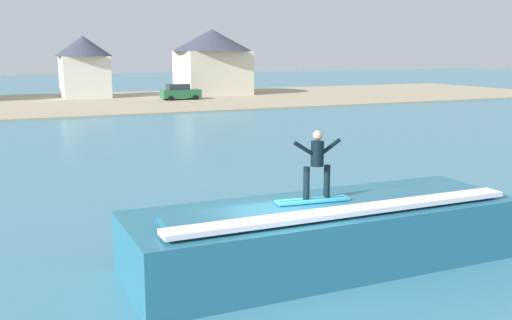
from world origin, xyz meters
TOP-DOWN VIEW (x-y plane):
  - ground_plane at (0.00, 0.00)m, footprint 260.00×260.00m
  - wave_crest at (1.47, 0.48)m, footprint 10.14×3.30m
  - surfboard at (0.99, 0.36)m, footprint 1.91×0.58m
  - surfer at (1.12, 0.41)m, footprint 1.31×0.32m
  - shoreline_bank at (0.00, 51.10)m, footprint 120.00×27.33m
  - car_far_shore at (12.69, 50.01)m, footprint 4.23×2.09m
  - house_gabled_white at (18.77, 56.30)m, footprint 9.82×9.82m
  - house_small_cottage at (3.69, 57.12)m, footprint 6.38×6.38m

SIDE VIEW (x-z plane):
  - ground_plane at x=0.00m, z-range 0.00..0.00m
  - shoreline_bank at x=0.00m, z-range 0.00..0.13m
  - wave_crest at x=1.47m, z-range -0.05..1.69m
  - car_far_shore at x=12.69m, z-range 0.02..1.88m
  - surfboard at x=0.99m, z-range 1.75..1.81m
  - surfer at x=1.12m, z-range 1.91..3.61m
  - house_small_cottage at x=3.69m, z-range 0.41..7.45m
  - house_gabled_white at x=18.77m, z-range 0.47..8.41m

